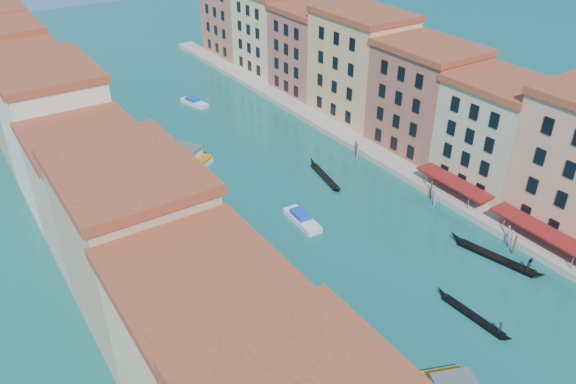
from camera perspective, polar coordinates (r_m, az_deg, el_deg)
name	(u,v)px	position (r m, az deg, el deg)	size (l,w,h in m)	color
left_bank_palazzos	(71,158)	(81.73, -21.18, 3.21)	(12.80, 128.40, 21.00)	beige
right_bank_palazzos	(381,79)	(106.20, 9.42, 11.22)	(12.80, 128.40, 21.00)	maroon
quay	(344,135)	(104.79, 5.72, 5.74)	(4.00, 140.00, 1.00)	gray
restaurant_awnings	(548,234)	(80.16, 24.92, -3.86)	(3.20, 44.55, 3.12)	maroon
mooring_poles_right	(494,230)	(81.22, 20.16, -3.69)	(1.44, 54.24, 3.20)	#52321C
vaporetto_far	(160,150)	(99.85, -12.89, 4.22)	(13.67, 18.32, 2.81)	white
gondola_fore	(473,315)	(68.25, 18.28, -11.78)	(1.42, 10.76, 2.14)	black
gondola_right	(498,257)	(77.75, 20.55, -6.18)	(4.16, 13.37, 2.70)	black
gondola_far	(324,176)	(91.29, 3.72, 1.66)	(3.11, 11.56, 1.65)	black
motorboat_mid	(302,219)	(79.95, 1.42, -2.73)	(2.68, 7.33, 1.49)	silver
motorboat_far	(194,102)	(120.91, -9.54, 9.02)	(3.75, 7.09, 1.40)	silver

